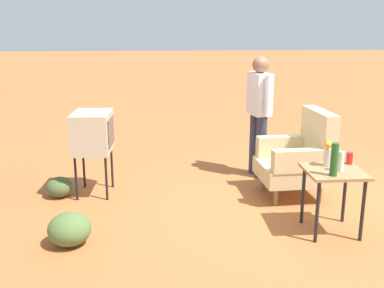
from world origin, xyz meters
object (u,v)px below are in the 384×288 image
at_px(tv_on_stand, 93,133).
at_px(flower_vase, 328,152).
at_px(person_standing, 259,109).
at_px(bottle_wine_green, 334,159).
at_px(armchair, 300,157).
at_px(bottle_short_clear, 340,161).
at_px(soda_can_red, 349,158).
at_px(side_table, 333,180).

xyz_separation_m(tv_on_stand, flower_vase, (1.11, 2.51, 0.02)).
xyz_separation_m(person_standing, bottle_wine_green, (1.98, 0.30, -0.12)).
distance_m(armchair, bottle_short_clear, 1.07).
distance_m(person_standing, soda_can_red, 1.75).
relative_size(side_table, soda_can_red, 5.40).
xyz_separation_m(armchair, soda_can_red, (0.82, 0.26, 0.22)).
distance_m(armchair, soda_can_red, 0.89).
bearing_deg(soda_can_red, person_standing, -159.81).
bearing_deg(bottle_wine_green, bottle_short_clear, 137.91).
bearing_deg(tv_on_stand, person_standing, 104.78).
bearing_deg(bottle_wine_green, person_standing, -171.43).
distance_m(armchair, person_standing, 0.99).
distance_m(tv_on_stand, soda_can_red, 2.95).
bearing_deg(bottle_short_clear, soda_can_red, 140.05).
height_order(armchair, tv_on_stand, armchair).
bearing_deg(person_standing, flower_vase, 11.93).
height_order(bottle_wine_green, flower_vase, bottle_wine_green).
xyz_separation_m(armchair, person_standing, (-0.81, -0.34, 0.44)).
xyz_separation_m(tv_on_stand, soda_can_red, (1.06, 2.75, -0.06)).
bearing_deg(armchair, bottle_short_clear, 3.93).
xyz_separation_m(armchair, bottle_short_clear, (1.04, 0.07, 0.26)).
height_order(person_standing, flower_vase, person_standing).
xyz_separation_m(bottle_short_clear, bottle_wine_green, (0.13, -0.12, 0.06)).
height_order(tv_on_stand, person_standing, person_standing).
bearing_deg(tv_on_stand, flower_vase, 66.18).
bearing_deg(tv_on_stand, soda_can_red, 68.86).
distance_m(side_table, bottle_short_clear, 0.21).
xyz_separation_m(tv_on_stand, person_standing, (-0.57, 2.15, 0.16)).
distance_m(side_table, bottle_wine_green, 0.32).
distance_m(side_table, flower_vase, 0.29).
bearing_deg(bottle_short_clear, person_standing, -167.41).
relative_size(armchair, flower_vase, 4.00).
xyz_separation_m(side_table, bottle_short_clear, (0.04, 0.04, 0.20)).
bearing_deg(soda_can_red, tv_on_stand, -111.14).
bearing_deg(soda_can_red, armchair, -162.52).
relative_size(armchair, tv_on_stand, 1.03).
xyz_separation_m(bottle_short_clear, flower_vase, (-0.18, -0.06, 0.05)).
height_order(side_table, bottle_wine_green, bottle_wine_green).
relative_size(soda_can_red, bottle_wine_green, 0.38).
xyz_separation_m(side_table, flower_vase, (-0.14, -0.02, 0.25)).
xyz_separation_m(person_standing, bottle_short_clear, (1.85, 0.41, -0.18)).
bearing_deg(tv_on_stand, side_table, 63.67).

